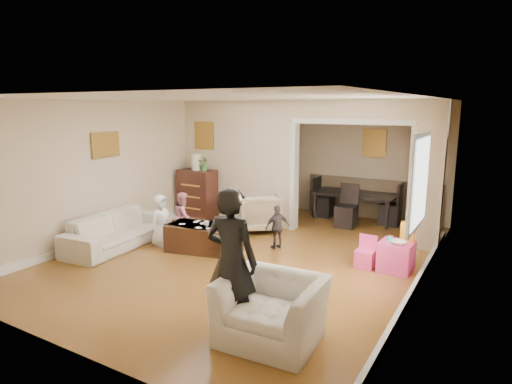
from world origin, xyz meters
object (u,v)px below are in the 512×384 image
Objects in this scene: dining_table at (356,206)px; sofa at (118,230)px; coffee_table at (204,238)px; child_kneel_b at (183,216)px; armchair_back at (259,212)px; child_toddler at (277,227)px; armchair_front at (272,310)px; table_lamp at (197,162)px; adult_person at (232,261)px; play_table at (396,256)px; cyan_cup at (390,239)px; child_kneel_a at (161,220)px; dresser at (198,195)px; coffee_cup at (207,224)px.

sofa is at bearing -124.36° from dining_table.
child_kneel_b reaches higher than coffee_table.
armchair_back is at bearing -41.90° from sofa.
dining_table is 2.29× the size of child_toddler.
armchair_front reaches higher than sofa.
table_lamp is 0.22× the size of adult_person.
dining_table is at bearing -70.69° from child_kneel_b.
armchair_back reaches higher than dining_table.
dining_table reaches higher than play_table.
dining_table is (-1.38, 2.70, -0.18)m from cyan_cup.
adult_person is (3.43, -1.50, 0.53)m from sofa.
armchair_front is 5.39m from table_lamp.
dining_table is 4.32m from child_kneel_a.
child_kneel_b is at bearing 156.80° from coffee_table.
table_lamp reaches higher than child_kneel_b.
table_lamp is 0.75× the size of play_table.
adult_person reaches higher than cyan_cup.
table_lamp reaches higher than dining_table.
adult_person is at bearing -47.90° from dresser.
table_lamp is 4.50× the size of cyan_cup.
armchair_front is 2.95× the size of table_lamp.
armchair_back is 0.79× the size of armchair_front.
sofa is at bearing -164.13° from play_table.
child_kneel_b is at bearing 18.89° from armchair_back.
adult_person is (0.32, -5.46, 0.51)m from dining_table.
coffee_table is 1.30m from child_toddler.
coffee_cup is (0.10, -0.05, 0.28)m from coffee_table.
armchair_front is 3.77m from child_kneel_a.
dresser is 2.28m from coffee_cup.
child_kneel_a is (-0.95, -0.10, -0.04)m from coffee_cup.
coffee_cup is at bearing -87.42° from child_kneel_a.
adult_person is at bearing 78.38° from armchair_back.
table_lamp is at bearing -73.56° from child_toddler.
coffee_cup is 0.05× the size of dining_table.
dresser is at bearing 168.34° from play_table.
child_toddler is at bearing 179.15° from play_table.
armchair_front reaches higher than coffee_table.
dresser is 2.33× the size of play_table.
cyan_cup is 0.09× the size of child_kneel_b.
child_kneel_b is (-0.70, 0.30, 0.23)m from coffee_table.
sofa is 2.85m from child_toddler.
coffee_cup reaches higher than cyan_cup.
dresser is at bearing -146.82° from dining_table.
coffee_table is at bearing -146.63° from child_kneel_b.
adult_person is at bearing -112.31° from play_table.
coffee_cup is at bearing -147.06° from child_kneel_b.
play_table is (3.01, 0.77, -0.28)m from coffee_cup.
armchair_back is 4.13m from adult_person.
coffee_cup is 0.06× the size of adult_person.
sofa is 2.25m from dresser.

